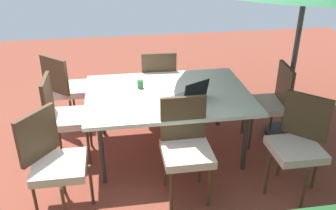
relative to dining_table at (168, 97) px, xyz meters
name	(u,v)px	position (x,y,z in m)	size (l,w,h in m)	color
ground_plane	(168,150)	(0.00, 0.00, -0.71)	(10.00, 10.00, 0.02)	brown
dining_table	(168,97)	(0.00, 0.00, 0.00)	(1.80, 1.29, 0.74)	silver
chair_northeast	(53,159)	(1.16, 0.81, -0.14)	(0.58, 0.58, 0.98)	beige
chair_south	(158,81)	(0.00, -0.81, -0.14)	(0.46, 0.47, 0.98)	beige
chair_west	(270,100)	(-1.22, -0.02, -0.14)	(0.48, 0.47, 0.98)	beige
chair_north	(186,144)	(-0.05, 0.76, -0.14)	(0.46, 0.46, 0.98)	beige
chair_southeast	(66,86)	(1.19, -0.81, -0.14)	(0.59, 0.59, 0.98)	beige
chair_east	(64,114)	(1.15, -0.05, -0.14)	(0.46, 0.46, 0.98)	beige
chair_northwest	(299,141)	(-1.13, 0.88, -0.14)	(0.59, 0.59, 0.98)	beige
laptop	(192,94)	(-0.23, 0.17, 0.09)	(0.40, 0.37, 0.21)	gray
cup	(140,84)	(0.29, -0.18, 0.09)	(0.07, 0.07, 0.09)	#286B33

